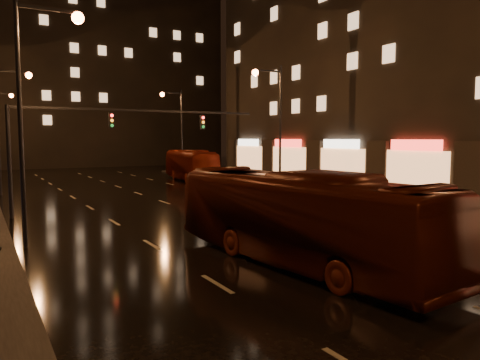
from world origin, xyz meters
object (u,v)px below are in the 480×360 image
object	(u,v)px
bus_red	(299,218)
taxi_near	(299,207)
bus_curb	(191,165)
taxi_far	(264,200)

from	to	relation	value
bus_red	taxi_near	xyz separation A→B (m)	(5.50, 7.39, -0.95)
bus_curb	taxi_near	xyz separation A→B (m)	(-4.32, -24.60, -0.91)
bus_curb	taxi_near	world-z (taller)	bus_curb
bus_curb	taxi_near	bearing A→B (deg)	-92.08
bus_red	taxi_far	xyz separation A→B (m)	(5.50, 10.89, -0.97)
bus_curb	taxi_far	size ratio (longest dim) A/B	2.49
bus_red	taxi_far	distance (m)	12.24
bus_red	bus_curb	xyz separation A→B (m)	(9.82, 31.98, -0.04)
bus_red	taxi_far	size ratio (longest dim) A/B	2.55
bus_curb	taxi_near	distance (m)	24.99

